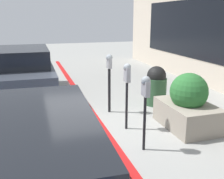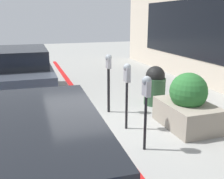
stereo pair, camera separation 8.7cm
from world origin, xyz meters
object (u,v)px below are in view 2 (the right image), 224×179
Objects in this scene: parking_meter_middle at (109,72)px; parked_car_middle at (20,72)px; trash_bin at (155,86)px; parking_meter_nearest at (146,93)px; planter_box at (187,105)px; parking_meter_second at (127,80)px.

parked_car_middle is at bearing 48.29° from parking_meter_middle.
parking_meter_middle reaches higher than trash_bin.
parked_car_middle is (1.91, 2.15, -0.25)m from parking_meter_middle.
parking_meter_nearest is 1.63m from planter_box.
parking_meter_second reaches higher than planter_box.
planter_box is at bearing 178.21° from trash_bin.
parking_meter_nearest is 0.34× the size of parked_car_middle.
parked_car_middle reaches higher than trash_bin.
parking_meter_second is at bearing 134.15° from trash_bin.
trash_bin is (1.66, -0.05, 0.03)m from planter_box.
parked_car_middle reaches higher than planter_box.
trash_bin is at bearing -30.98° from parking_meter_nearest.
planter_box is at bearing -63.29° from parking_meter_nearest.
planter_box reaches higher than trash_bin.
parking_meter_middle is at bearing 2.56° from parking_meter_second.
planter_box is (-0.32, -1.33, -0.60)m from parking_meter_second.
parking_meter_middle is at bearing 98.18° from trash_bin.
planter_box is 0.34× the size of parked_car_middle.
parking_meter_middle reaches higher than planter_box.
parking_meter_nearest is 1.00m from parking_meter_second.
planter_box is (0.68, -1.36, -0.59)m from parking_meter_nearest.
parking_meter_middle is at bearing 43.49° from planter_box.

